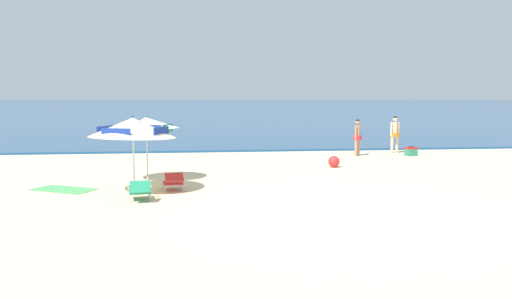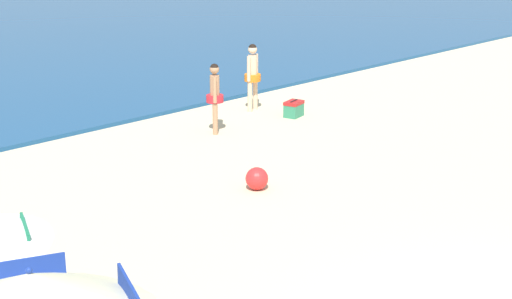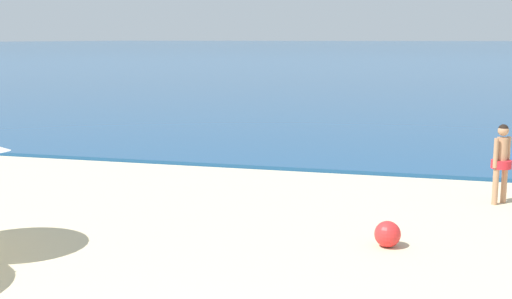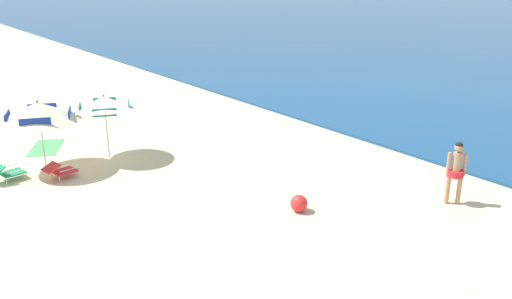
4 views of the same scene
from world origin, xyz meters
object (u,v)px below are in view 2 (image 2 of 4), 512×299
at_px(cooler_box, 294,109).
at_px(beach_ball, 257,179).
at_px(person_standing_beside, 215,93).
at_px(person_standing_near_shore, 253,72).

xyz_separation_m(cooler_box, beach_ball, (-4.41, -3.12, 0.01)).
bearing_deg(person_standing_beside, person_standing_near_shore, 22.99).
bearing_deg(cooler_box, person_standing_beside, 172.96).
height_order(person_standing_near_shore, cooler_box, person_standing_near_shore).
distance_m(cooler_box, beach_ball, 5.40).
distance_m(person_standing_near_shore, cooler_box, 1.46).
xyz_separation_m(person_standing_near_shore, beach_ball, (-4.13, -4.30, -0.79)).
xyz_separation_m(person_standing_beside, beach_ball, (-2.03, -3.41, -0.73)).
height_order(person_standing_near_shore, person_standing_beside, person_standing_near_shore).
bearing_deg(cooler_box, person_standing_near_shore, 103.47).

